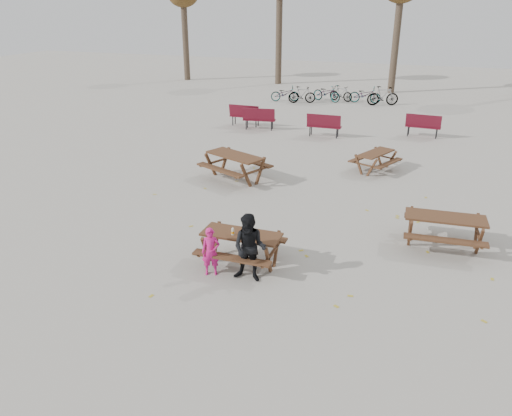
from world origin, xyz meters
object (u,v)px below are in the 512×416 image
(picnic_table_north, at_px, (235,167))
(picnic_table_far, at_px, (375,162))
(child, at_px, (211,252))
(adult, at_px, (250,248))
(food_tray, at_px, (250,235))
(picnic_table_east, at_px, (444,232))
(main_picnic_table, at_px, (241,241))
(soda_bottle, at_px, (233,232))

(picnic_table_north, relative_size, picnic_table_far, 1.28)
(child, height_order, adult, adult)
(food_tray, relative_size, picnic_table_east, 0.10)
(main_picnic_table, distance_m, food_tray, 0.32)
(food_tray, relative_size, adult, 0.12)
(adult, height_order, picnic_table_east, adult)
(food_tray, height_order, child, child)
(main_picnic_table, height_order, picnic_table_far, main_picnic_table)
(food_tray, height_order, adult, adult)
(picnic_table_far, bearing_deg, child, -172.67)
(picnic_table_north, distance_m, picnic_table_far, 5.03)
(soda_bottle, relative_size, picnic_table_north, 0.08)
(main_picnic_table, xyz_separation_m, soda_bottle, (-0.15, -0.13, 0.26))
(child, xyz_separation_m, picnic_table_east, (4.83, 3.12, -0.15))
(adult, relative_size, picnic_table_east, 0.82)
(picnic_table_far, bearing_deg, soda_bottle, -171.66)
(main_picnic_table, xyz_separation_m, food_tray, (0.24, -0.06, 0.21))
(child, bearing_deg, soda_bottle, 37.98)
(child, height_order, picnic_table_far, child)
(child, xyz_separation_m, adult, (0.89, 0.06, 0.22))
(picnic_table_east, distance_m, picnic_table_north, 7.27)
(adult, height_order, picnic_table_far, adult)
(soda_bottle, bearing_deg, adult, -39.50)
(child, distance_m, picnic_table_north, 6.29)
(main_picnic_table, height_order, picnic_table_east, picnic_table_east)
(main_picnic_table, distance_m, picnic_table_far, 8.14)
(picnic_table_east, bearing_deg, main_picnic_table, -154.02)
(food_tray, bearing_deg, soda_bottle, -169.66)
(soda_bottle, distance_m, child, 0.68)
(soda_bottle, relative_size, picnic_table_east, 0.09)
(food_tray, bearing_deg, picnic_table_north, 115.07)
(adult, distance_m, picnic_table_east, 5.01)
(adult, bearing_deg, soda_bottle, 138.17)
(child, relative_size, picnic_table_east, 0.59)
(main_picnic_table, relative_size, picnic_table_far, 1.13)
(main_picnic_table, bearing_deg, soda_bottle, -138.97)
(food_tray, xyz_separation_m, picnic_table_east, (4.13, 2.51, -0.39))
(food_tray, bearing_deg, adult, -71.07)
(main_picnic_table, height_order, soda_bottle, soda_bottle)
(picnic_table_north, bearing_deg, food_tray, -41.07)
(soda_bottle, xyz_separation_m, picnic_table_far, (2.20, 8.01, -0.51))
(soda_bottle, bearing_deg, picnic_table_north, 111.31)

